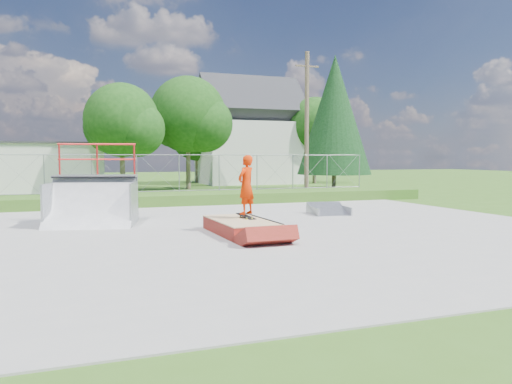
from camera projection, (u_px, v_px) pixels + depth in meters
ground at (251, 233)px, 14.26m from camera, size 120.00×120.00×0.00m
concrete_pad at (251, 232)px, 14.26m from camera, size 20.00×16.00×0.04m
grass_berm at (184, 199)px, 23.16m from camera, size 24.00×3.00×0.50m
grind_box at (240, 227)px, 13.98m from camera, size 1.48×2.90×0.42m
quarter_pipe at (91, 185)px, 15.61m from camera, size 3.05×2.75×2.62m
flat_bank_ramp at (329, 210)px, 18.72m from camera, size 1.49×1.57×0.41m
skateboard at (246, 217)px, 14.26m from camera, size 0.40×0.82×0.13m
skater at (246, 187)px, 14.20m from camera, size 0.73×0.68×1.68m
chain_link_fence at (179, 173)px, 24.01m from camera, size 20.00×0.06×1.80m
utility_building_flat at (21, 168)px, 32.07m from camera, size 10.00×6.00×3.00m
gable_house at (250, 137)px, 41.44m from camera, size 8.40×6.08×8.94m
utility_pole at (307, 124)px, 27.79m from camera, size 0.24×0.24×8.00m
tree_left_near at (126, 123)px, 30.10m from camera, size 4.76×4.48×6.65m
tree_center at (193, 117)px, 33.45m from camera, size 5.44×5.12×7.60m
tree_right_far at (318, 128)px, 41.14m from camera, size 5.10×4.80×7.12m
tree_back_mid at (200, 140)px, 41.91m from camera, size 4.08×3.84×5.70m
conifer_tree at (335, 115)px, 33.94m from camera, size 5.04×5.04×9.10m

